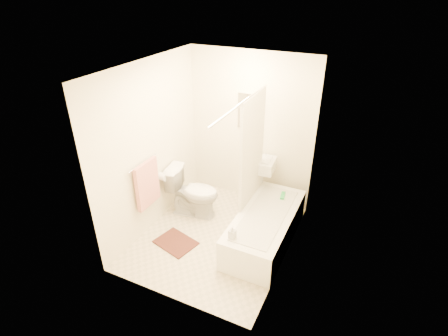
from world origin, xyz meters
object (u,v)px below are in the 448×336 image
at_px(toilet, 193,192).
at_px(bathtub, 265,228).
at_px(soap_bottle, 232,233).
at_px(bath_mat, 176,242).
at_px(sink, 258,181).

bearing_deg(toilet, bathtub, -105.67).
bearing_deg(toilet, soap_bottle, -136.78).
distance_m(bathtub, soap_bottle, 0.75).
xyz_separation_m(bath_mat, soap_bottle, (0.89, -0.06, 0.53)).
bearing_deg(bathtub, soap_bottle, -108.29).
xyz_separation_m(toilet, soap_bottle, (1.01, -0.80, 0.15)).
bearing_deg(bath_mat, soap_bottle, -3.94).
distance_m(toilet, bathtub, 1.24).
bearing_deg(soap_bottle, toilet, 141.64).
bearing_deg(toilet, sink, -62.93).
distance_m(sink, soap_bottle, 1.40).
xyz_separation_m(toilet, sink, (0.82, 0.59, 0.09)).
bearing_deg(bathtub, sink, 118.09).
bearing_deg(sink, bathtub, -66.47).
bearing_deg(bath_mat, sink, 61.93).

